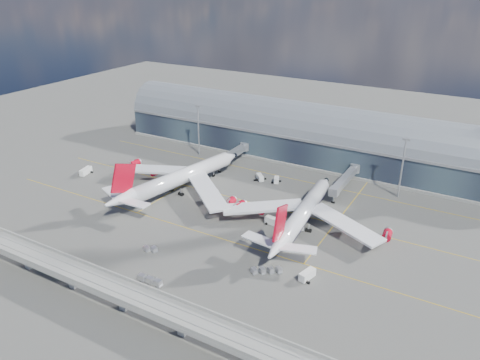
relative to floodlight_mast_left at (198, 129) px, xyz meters
The scene contains 19 objects.
ground 75.57m from the floodlight_mast_left, 47.73° to the right, with size 500.00×500.00×0.00m, color #474744.
taxi_lines 61.38m from the floodlight_mast_left, 33.34° to the right, with size 200.00×80.12×0.01m.
terminal 55.08m from the floodlight_mast_left, 24.69° to the left, with size 200.00×30.00×28.00m.
guideway 121.12m from the floodlight_mast_left, 65.56° to the right, with size 220.00×8.50×7.20m.
floodlight_mast_left is the anchor object (origin of this frame).
floodlight_mast_right 100.00m from the floodlight_mast_left, ahead, with size 3.00×0.70×25.70m.
airliner_left 45.75m from the floodlight_mast_left, 66.86° to the right, with size 68.40×72.03×22.08m.
airliner_right 87.17m from the floodlight_mast_left, 29.97° to the right, with size 63.18×66.06×20.94m.
jet_bridge_left 23.39m from the floodlight_mast_left, ahead, with size 4.40×28.00×7.25m.
jet_bridge_right 79.08m from the floodlight_mast_left, ahead, with size 4.40×32.00×7.25m.
service_truck_0 58.11m from the floodlight_mast_left, 122.76° to the right, with size 3.87×7.48×2.96m.
service_truck_1 81.02m from the floodlight_mast_left, 36.07° to the right, with size 5.27×2.90×2.95m.
service_truck_2 87.50m from the floodlight_mast_left, 32.95° to the right, with size 8.81×6.32×3.14m.
service_truck_3 115.12m from the floodlight_mast_left, 38.99° to the right, with size 3.72×6.35×2.88m.
service_truck_4 52.91m from the floodlight_mast_left, 14.05° to the right, with size 3.53×4.82×2.54m.
service_truck_5 46.15m from the floodlight_mast_left, 17.98° to the right, with size 5.32×5.45×2.66m.
cargo_train_0 92.54m from the floodlight_mast_left, 65.99° to the right, with size 5.32×3.30×1.72m.
cargo_train_1 109.55m from the floodlight_mast_left, 63.54° to the right, with size 8.67×2.19×1.92m.
cargo_train_2 108.18m from the floodlight_mast_left, 44.45° to the right, with size 9.37×6.98×1.70m.
Camera 1 is at (79.77, -129.70, 86.36)m, focal length 35.00 mm.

